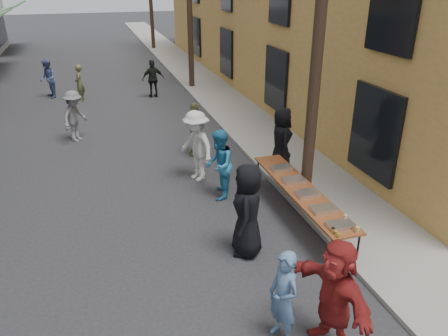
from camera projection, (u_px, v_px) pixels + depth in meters
ground at (147, 325)px, 7.00m from camera, size 120.00×120.00×0.00m
sidewalk at (206, 86)px, 21.38m from camera, size 2.20×60.00×0.10m
utility_pole_near at (321, 8)px, 8.91m from camera, size 0.26×0.26×9.00m
serving_table at (301, 191)px, 9.72m from camera, size 0.70×4.00×0.75m
catering_tray_sausage at (341, 225)px, 8.25m from camera, size 0.50×0.33×0.08m
catering_tray_foil_b at (324, 209)px, 8.82m from camera, size 0.50×0.33×0.08m
catering_tray_buns at (308, 194)px, 9.43m from camera, size 0.50×0.33×0.08m
catering_tray_foil_d at (294, 180)px, 10.04m from camera, size 0.50×0.33×0.08m
catering_tray_buns_end at (281, 168)px, 10.65m from camera, size 0.50×0.33×0.08m
condiment_jar_a at (339, 236)px, 7.93m from camera, size 0.07×0.07×0.08m
condiment_jar_b at (336, 233)px, 8.02m from camera, size 0.07×0.07×0.08m
condiment_jar_c at (333, 230)px, 8.11m from camera, size 0.07×0.07×0.08m
cup_stack at (357, 230)px, 8.08m from camera, size 0.08×0.08×0.12m
guest_front_a at (248, 210)px, 8.43m from camera, size 0.94×1.10×1.91m
guest_front_b at (283, 298)px, 6.44m from camera, size 0.50×0.64×1.56m
guest_front_c at (219, 165)px, 10.61m from camera, size 0.92×1.03×1.75m
guest_front_d at (196, 146)px, 11.53m from camera, size 1.12×1.42×1.92m
guest_front_e at (195, 129)px, 13.19m from camera, size 0.54×1.01×1.64m
guest_queue_back at (334, 295)px, 6.30m from camera, size 0.86×1.76×1.82m
server at (281, 140)px, 11.79m from camera, size 0.71×0.97×1.82m
passerby_left at (75, 116)px, 14.27m from camera, size 1.13×1.26×1.69m
passerby_mid at (153, 79)px, 19.32m from camera, size 1.01×0.51×1.66m
passerby_right at (79, 83)px, 18.82m from camera, size 0.42×0.60×1.55m
passerby_far at (48, 79)px, 19.22m from camera, size 0.80×0.94×1.69m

